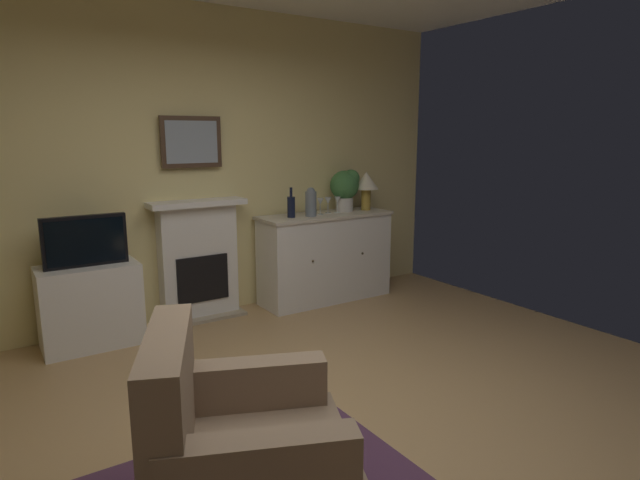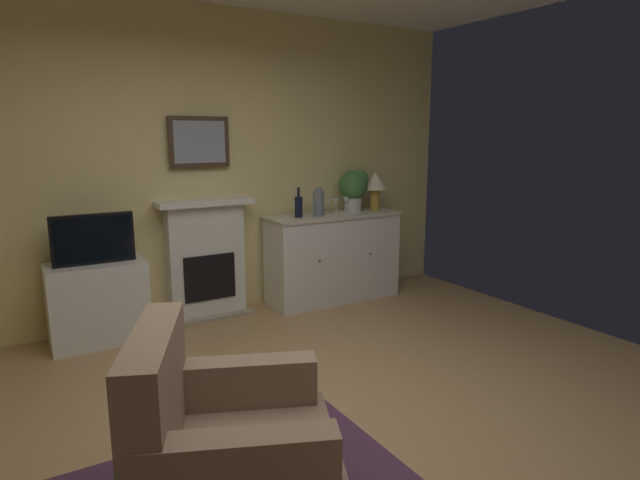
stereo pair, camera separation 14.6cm
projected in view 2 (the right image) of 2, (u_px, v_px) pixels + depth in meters
name	position (u px, v px, depth m)	size (l,w,h in m)	color
ground_plane	(330.00, 446.00, 2.99)	(5.75, 5.00, 0.10)	tan
wall_rear	(186.00, 165.00, 4.78)	(5.75, 0.06, 2.80)	#EAD68C
fireplace_unit	(206.00, 259.00, 4.90)	(0.87, 0.30, 1.10)	white
framed_picture	(199.00, 142.00, 4.72)	(0.55, 0.04, 0.45)	#473323
sideboard_cabinet	(333.00, 257.00, 5.41)	(1.39, 0.49, 0.89)	white
table_lamp	(375.00, 184.00, 5.53)	(0.26, 0.26, 0.40)	#B79338
wine_bottle	(299.00, 206.00, 5.08)	(0.08, 0.08, 0.29)	black
wine_glass_left	(328.00, 202.00, 5.26)	(0.07, 0.07, 0.16)	silver
wine_glass_center	(336.00, 201.00, 5.33)	(0.07, 0.07, 0.16)	silver
wine_glass_right	(346.00, 201.00, 5.38)	(0.07, 0.07, 0.16)	silver
vase_decorative	(318.00, 202.00, 5.15)	(0.11, 0.11, 0.28)	slate
tv_cabinet	(98.00, 303.00, 4.31)	(0.75, 0.42, 0.67)	white
tv_set	(93.00, 239.00, 4.19)	(0.62, 0.07, 0.40)	black
potted_plant_small	(354.00, 187.00, 5.45)	(0.30, 0.30, 0.43)	beige
armchair	(225.00, 451.00, 2.21)	(1.04, 1.01, 0.92)	#8C7259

